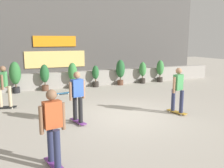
% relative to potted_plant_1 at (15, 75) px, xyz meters
% --- Properties ---
extents(ground_plane, '(48.00, 48.00, 0.00)m').
position_rel_potted_plant_1_xyz_m(ground_plane, '(3.66, -5.55, -0.94)').
color(ground_plane, '#A8A093').
extents(planter_wall, '(18.00, 0.40, 0.90)m').
position_rel_potted_plant_1_xyz_m(planter_wall, '(3.66, 0.45, -0.49)').
color(planter_wall, gray).
rests_on(planter_wall, ground).
extents(building_backdrop, '(20.00, 2.08, 6.50)m').
position_rel_potted_plant_1_xyz_m(building_backdrop, '(3.66, 4.45, 2.31)').
color(building_backdrop, '#4C4947').
rests_on(building_backdrop, ground).
extents(potted_plant_1, '(0.56, 0.56, 1.60)m').
position_rel_potted_plant_1_xyz_m(potted_plant_1, '(0.00, 0.00, 0.00)').
color(potted_plant_1, black).
rests_on(potted_plant_1, ground).
extents(potted_plant_2, '(0.47, 0.47, 1.41)m').
position_rel_potted_plant_1_xyz_m(potted_plant_2, '(1.45, 0.00, -0.13)').
color(potted_plant_2, brown).
rests_on(potted_plant_2, ground).
extents(potted_plant_3, '(0.49, 0.49, 1.45)m').
position_rel_potted_plant_1_xyz_m(potted_plant_3, '(2.95, 0.00, -0.11)').
color(potted_plant_3, brown).
rests_on(potted_plant_3, ground).
extents(potted_plant_4, '(0.39, 0.39, 1.24)m').
position_rel_potted_plant_1_xyz_m(potted_plant_4, '(4.29, 0.00, -0.27)').
color(potted_plant_4, '#2D2823').
rests_on(potted_plant_4, ground).
extents(potted_plant_5, '(0.52, 0.52, 1.52)m').
position_rel_potted_plant_1_xyz_m(potted_plant_5, '(5.86, 0.00, -0.06)').
color(potted_plant_5, brown).
rests_on(potted_plant_5, ground).
extents(potted_plant_6, '(0.43, 0.43, 1.34)m').
position_rel_potted_plant_1_xyz_m(potted_plant_6, '(7.38, 0.00, -0.19)').
color(potted_plant_6, '#2D2823').
rests_on(potted_plant_6, ground).
extents(potted_plant_7, '(0.47, 0.47, 1.41)m').
position_rel_potted_plant_1_xyz_m(potted_plant_7, '(8.66, 0.00, -0.14)').
color(potted_plant_7, '#2D2823').
rests_on(potted_plant_7, ground).
extents(skater_foreground, '(0.54, 0.82, 1.70)m').
position_rel_potted_plant_1_xyz_m(skater_foreground, '(5.44, -6.01, -0.00)').
color(skater_foreground, '#BF8C26').
rests_on(skater_foreground, ground).
extents(skater_far_left, '(0.82, 0.55, 1.70)m').
position_rel_potted_plant_1_xyz_m(skater_far_left, '(-0.42, -2.90, -0.00)').
color(skater_far_left, black).
rests_on(skater_far_left, ground).
extents(skater_by_wall_left, '(0.55, 0.82, 1.70)m').
position_rel_potted_plant_1_xyz_m(skater_by_wall_left, '(0.67, -8.15, -0.00)').
color(skater_by_wall_left, '#72338C').
rests_on(skater_by_wall_left, ground).
extents(skater_mid_plaza, '(0.54, 0.82, 1.70)m').
position_rel_potted_plant_1_xyz_m(skater_mid_plaza, '(1.81, -5.65, -0.00)').
color(skater_mid_plaza, '#72338C').
rests_on(skater_mid_plaza, ground).
extents(skateboard_near_camera, '(0.81, 0.27, 0.08)m').
position_rel_potted_plant_1_xyz_m(skateboard_near_camera, '(2.16, -1.25, -0.88)').
color(skateboard_near_camera, '#266699').
rests_on(skateboard_near_camera, ground).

